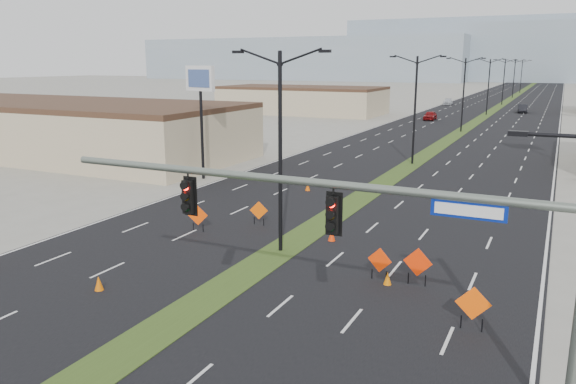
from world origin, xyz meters
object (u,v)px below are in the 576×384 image
at_px(streetlight_1, 415,107).
at_px(streetlight_2, 464,92).
at_px(car_far, 448,102).
at_px(construction_sign_1, 198,216).
at_px(construction_sign_3, 380,261).
at_px(cone_0, 99,283).
at_px(streetlight_3, 489,85).
at_px(pole_sign_west, 200,87).
at_px(signal_mast, 396,238).
at_px(cone_2, 388,278).
at_px(streetlight_4, 504,80).
at_px(cone_1, 332,235).
at_px(construction_sign_2, 259,211).
at_px(construction_sign_5, 418,263).
at_px(streetlight_0, 280,146).
at_px(car_left, 430,116).
at_px(car_mid, 523,109).
at_px(streetlight_6, 521,75).
at_px(streetlight_5, 514,77).
at_px(construction_sign_4, 473,305).
at_px(cone_3, 308,187).

height_order(streetlight_1, streetlight_2, same).
distance_m(car_far, construction_sign_1, 106.26).
height_order(construction_sign_3, cone_0, construction_sign_3).
xyz_separation_m(streetlight_3, construction_sign_1, (-5.77, -83.00, -4.52)).
xyz_separation_m(car_far, pole_sign_west, (-2.89, -93.51, 6.82)).
distance_m(signal_mast, cone_2, 9.49).
xyz_separation_m(streetlight_4, cone_2, (6.20, -113.99, -5.12)).
xyz_separation_m(construction_sign_1, construction_sign_3, (11.48, -2.60, -0.02)).
bearing_deg(cone_1, streetlight_4, 90.92).
bearing_deg(construction_sign_3, construction_sign_2, 156.31).
bearing_deg(construction_sign_5, streetlight_4, 96.01).
bearing_deg(cone_0, pole_sign_west, 113.46).
bearing_deg(cone_0, construction_sign_5, 28.26).
relative_size(streetlight_0, car_left, 2.30).
bearing_deg(signal_mast, car_mid, 91.66).
distance_m(car_mid, cone_0, 100.54).
bearing_deg(streetlight_4, construction_sign_3, -87.12).
distance_m(streetlight_0, construction_sign_3, 7.47).
height_order(cone_2, pole_sign_west, pole_sign_west).
distance_m(car_far, construction_sign_5, 110.16).
xyz_separation_m(streetlight_1, cone_2, (6.20, -29.99, -5.12)).
relative_size(signal_mast, cone_0, 25.11).
xyz_separation_m(signal_mast, cone_1, (-6.80, 12.69, -4.46)).
bearing_deg(construction_sign_3, streetlight_6, 98.54).
bearing_deg(construction_sign_1, streetlight_5, 67.33).
xyz_separation_m(construction_sign_1, pole_sign_west, (-8.23, 12.61, 6.59)).
height_order(streetlight_2, streetlight_5, same).
relative_size(construction_sign_5, cone_0, 2.62).
relative_size(car_mid, car_far, 1.04).
height_order(streetlight_3, streetlight_4, same).
bearing_deg(cone_0, construction_sign_3, 31.44).
bearing_deg(car_far, construction_sign_4, -84.23).
distance_m(construction_sign_1, construction_sign_4, 16.92).
bearing_deg(streetlight_0, streetlight_6, 90.00).
bearing_deg(cone_1, construction_sign_3, -47.34).
distance_m(streetlight_3, cone_2, 86.36).
relative_size(construction_sign_1, cone_2, 2.59).
distance_m(streetlight_1, streetlight_4, 84.00).
xyz_separation_m(construction_sign_2, cone_1, (5.01, -0.95, -0.52)).
distance_m(streetlight_1, streetlight_2, 28.00).
relative_size(streetlight_5, construction_sign_5, 5.90).
bearing_deg(car_left, signal_mast, -80.11).
distance_m(streetlight_2, streetlight_5, 84.00).
xyz_separation_m(signal_mast, cone_0, (-13.21, 2.07, -4.47)).
height_order(cone_0, cone_2, cone_0).
distance_m(streetlight_6, car_mid, 76.26).
height_order(car_left, pole_sign_west, pole_sign_west).
height_order(construction_sign_5, cone_3, construction_sign_5).
relative_size(streetlight_2, cone_3, 15.76).
distance_m(streetlight_0, car_left, 71.02).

